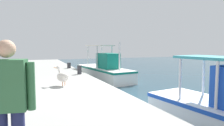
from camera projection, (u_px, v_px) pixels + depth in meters
The scene contains 6 objects.
fishing_boat_nearest at pixel (104, 70), 14.62m from camera, with size 6.43×2.58×2.70m.
fishing_boat_second at pixel (224, 109), 5.70m from camera, with size 4.76×2.29×2.59m.
pelican at pixel (63, 76), 8.19m from camera, with size 0.92×0.69×0.82m.
fisherman_standing at pixel (9, 102), 2.43m from camera, with size 0.32×0.63×1.72m.
mooring_bollard_nearest at pixel (69, 65), 14.76m from camera, with size 0.27×0.27×0.41m, color #333338.
mooring_bollard_second at pixel (79, 70), 11.61m from camera, with size 0.25×0.25×0.51m, color #333338.
Camera 1 is at (7.27, -3.08, 2.44)m, focal length 31.57 mm.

